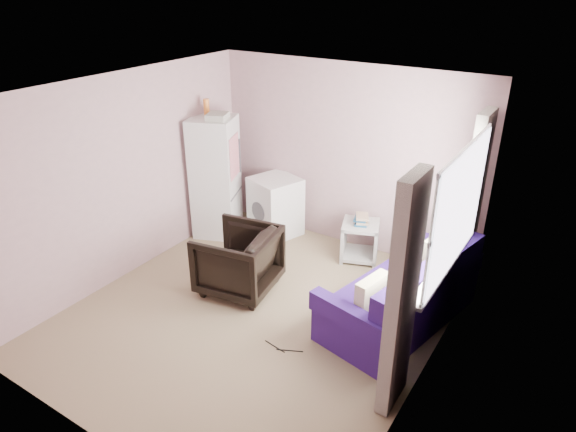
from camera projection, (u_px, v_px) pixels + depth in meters
name	position (u px, v px, depth m)	size (l,w,h in m)	color
room	(254.00, 214.00, 5.26)	(3.84, 4.24, 2.54)	#917E5F
armchair	(238.00, 257.00, 6.09)	(0.85, 0.79, 0.87)	black
fridge	(216.00, 177.00, 7.26)	(0.77, 0.77, 1.96)	silver
washing_machine	(275.00, 205.00, 7.41)	(0.77, 0.77, 0.86)	silver
side_table	(360.00, 238.00, 6.80)	(0.61, 0.61, 0.65)	#9D9C99
sofa	(404.00, 297.00, 5.55)	(1.28, 2.09, 0.87)	navy
window_dressing	(443.00, 244.00, 5.00)	(0.17, 2.62, 2.18)	white
floor_cables	(282.00, 348.00, 5.27)	(0.43, 0.13, 0.01)	black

